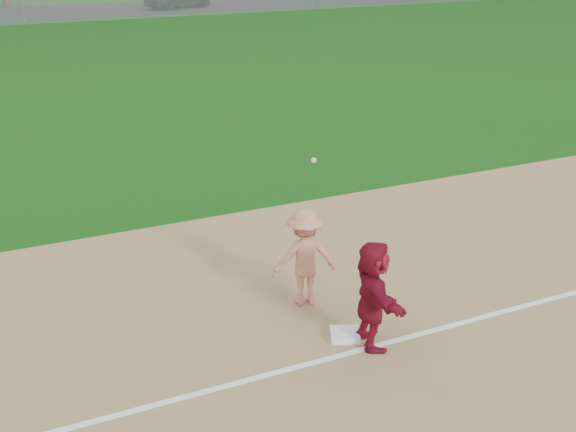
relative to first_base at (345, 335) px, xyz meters
name	(u,v)px	position (x,y,z in m)	size (l,w,h in m)	color
ground	(329,327)	(-0.05, 0.40, -0.07)	(160.00, 160.00, 0.00)	#12490E
foul_line	(355,351)	(-0.05, -0.40, -0.04)	(60.00, 0.10, 0.01)	white
parking_asphalt	(15,14)	(-0.05, 46.40, -0.06)	(120.00, 10.00, 0.01)	black
first_base	(345,335)	(0.00, 0.00, 0.00)	(0.43, 0.43, 0.10)	white
base_runner	(373,294)	(0.25, -0.31, 0.78)	(1.53, 0.49, 1.65)	maroon
first_base_play	(305,257)	(-0.07, 1.24, 0.77)	(1.14, 0.78, 2.57)	#A7A8AA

